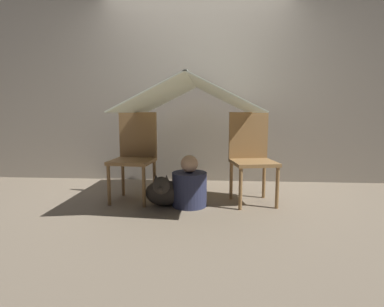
# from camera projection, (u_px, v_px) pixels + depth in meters

# --- Properties ---
(ground_plane) EXTENTS (8.80, 8.80, 0.00)m
(ground_plane) POSITION_uv_depth(u_px,v_px,m) (191.00, 204.00, 3.13)
(ground_plane) COLOR gray
(wall_back) EXTENTS (7.00, 0.05, 2.50)m
(wall_back) POSITION_uv_depth(u_px,v_px,m) (198.00, 91.00, 4.09)
(wall_back) COLOR gray
(wall_back) RESTS_ON ground_plane
(chair_left) EXTENTS (0.47, 0.47, 0.96)m
(chair_left) POSITION_uv_depth(u_px,v_px,m) (135.00, 153.00, 3.27)
(chair_left) COLOR olive
(chair_left) RESTS_ON ground_plane
(chair_right) EXTENTS (0.50, 0.50, 0.96)m
(chair_right) POSITION_uv_depth(u_px,v_px,m) (251.00, 154.00, 3.18)
(chair_right) COLOR olive
(chair_right) RESTS_ON ground_plane
(sheet_canopy) EXTENTS (1.29, 1.53, 0.33)m
(sheet_canopy) POSITION_uv_depth(u_px,v_px,m) (192.00, 96.00, 3.06)
(sheet_canopy) COLOR silver
(person_front) EXTENTS (0.35, 0.35, 0.53)m
(person_front) POSITION_uv_depth(u_px,v_px,m) (189.00, 186.00, 3.06)
(person_front) COLOR #2D3351
(person_front) RESTS_ON ground_plane
(dog) EXTENTS (0.38, 0.36, 0.36)m
(dog) POSITION_uv_depth(u_px,v_px,m) (163.00, 191.00, 3.03)
(dog) COLOR #332D28
(dog) RESTS_ON ground_plane
(floor_cushion) EXTENTS (0.34, 0.27, 0.10)m
(floor_cushion) POSITION_uv_depth(u_px,v_px,m) (172.00, 192.00, 3.43)
(floor_cushion) COLOR #E5CC66
(floor_cushion) RESTS_ON ground_plane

